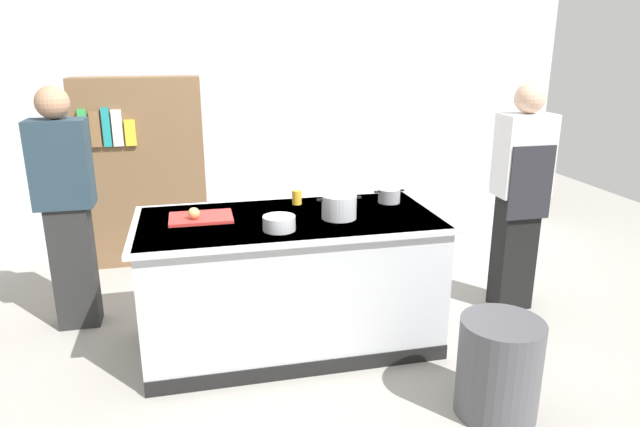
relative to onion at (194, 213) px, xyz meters
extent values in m
plane|color=#9E9991|center=(0.60, -0.04, -0.96)|extent=(10.00, 10.00, 0.00)
cube|color=silver|center=(0.60, 2.06, 0.54)|extent=(6.40, 0.12, 3.00)
cube|color=#B7BABF|center=(0.60, -0.04, -0.51)|extent=(1.90, 0.90, 0.90)
cube|color=#B7BABF|center=(0.60, -0.04, -0.07)|extent=(1.98, 0.98, 0.03)
cube|color=black|center=(0.60, -0.50, -0.91)|extent=(1.90, 0.01, 0.10)
cube|color=red|center=(0.04, 0.05, -0.05)|extent=(0.40, 0.28, 0.02)
sphere|color=tan|center=(0.00, 0.00, 0.00)|extent=(0.07, 0.07, 0.07)
cylinder|color=#B7BABF|center=(0.91, -0.13, 0.02)|extent=(0.22, 0.22, 0.15)
cube|color=black|center=(0.79, -0.13, 0.07)|extent=(0.04, 0.02, 0.01)
cube|color=black|center=(1.04, -0.13, 0.07)|extent=(0.04, 0.02, 0.01)
cylinder|color=#99999E|center=(1.35, 0.15, -0.01)|extent=(0.15, 0.15, 0.10)
cube|color=black|center=(1.26, 0.15, 0.03)|extent=(0.04, 0.02, 0.01)
cube|color=black|center=(1.44, 0.15, 0.03)|extent=(0.04, 0.02, 0.01)
cylinder|color=#B7BABF|center=(0.50, -0.28, -0.01)|extent=(0.20, 0.20, 0.09)
cylinder|color=yellow|center=(0.71, 0.25, -0.01)|extent=(0.07, 0.07, 0.10)
cylinder|color=#4C4C51|center=(1.58, -1.07, -0.68)|extent=(0.45, 0.45, 0.56)
cube|color=black|center=(2.37, 0.12, -0.51)|extent=(0.28, 0.20, 0.90)
cube|color=silver|center=(2.37, 0.12, 0.24)|extent=(0.38, 0.24, 0.60)
sphere|color=#D3AA8C|center=(2.37, 0.12, 0.65)|extent=(0.22, 0.22, 0.22)
cube|color=#232328|center=(2.37, 0.00, 0.06)|extent=(0.34, 0.02, 0.54)
cube|color=#272727|center=(-0.86, 0.56, -0.51)|extent=(0.28, 0.20, 0.90)
cube|color=#243743|center=(-0.86, 0.56, 0.24)|extent=(0.38, 0.24, 0.60)
sphere|color=#A87A5B|center=(-0.86, 0.56, 0.65)|extent=(0.22, 0.22, 0.22)
cube|color=brown|center=(-0.43, 1.76, -0.11)|extent=(1.10, 0.28, 1.70)
cube|color=green|center=(-0.87, 1.60, 0.33)|extent=(0.07, 0.03, 0.32)
cube|color=brown|center=(-0.77, 1.60, 0.32)|extent=(0.08, 0.03, 0.30)
cube|color=teal|center=(-0.68, 1.60, 0.34)|extent=(0.06, 0.03, 0.33)
cube|color=white|center=(-0.59, 1.60, 0.33)|extent=(0.08, 0.03, 0.31)
cube|color=yellow|center=(-0.49, 1.60, 0.28)|extent=(0.09, 0.03, 0.22)
camera|label=1|loc=(0.01, -3.49, 1.04)|focal=31.72mm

